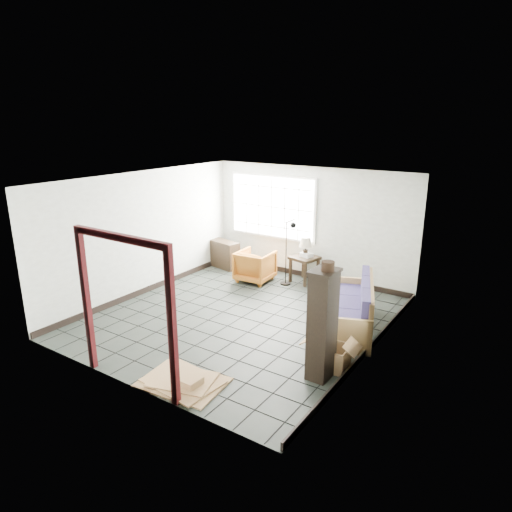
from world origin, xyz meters
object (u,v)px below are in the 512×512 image
Objects in this scene: futon_sofa at (353,311)px; armchair at (255,264)px; side_table at (304,261)px; tall_shelf at (322,324)px.

armchair is (-2.84, 1.11, 0.07)m from futon_sofa.
tall_shelf reaches higher than side_table.
futon_sofa reaches higher than side_table.
futon_sofa is at bearing 154.71° from armchair.
futon_sofa is 1.87m from tall_shelf.
futon_sofa is at bearing -41.96° from side_table.
side_table is at bearing 121.77° from tall_shelf.
armchair is 0.48× the size of tall_shelf.
armchair is 4.25m from tall_shelf.
armchair reaches higher than side_table.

